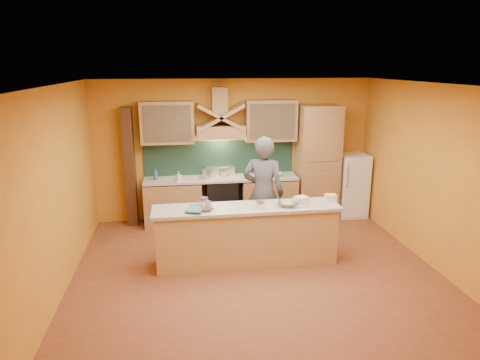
{
  "coord_description": "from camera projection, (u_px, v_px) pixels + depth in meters",
  "views": [
    {
      "loc": [
        -1.12,
        -5.87,
        3.07
      ],
      "look_at": [
        -0.12,
        0.9,
        1.21
      ],
      "focal_mm": 32.0,
      "sensor_mm": 36.0,
      "label": 1
    }
  ],
  "objects": [
    {
      "name": "pantry_column",
      "position": [
        317.0,
        163.0,
        8.6
      ],
      "size": [
        0.8,
        0.6,
        2.3
      ],
      "primitive_type": "cube",
      "color": "#A77B4C",
      "rests_on": "floor"
    },
    {
      "name": "wall_right",
      "position": [
        432.0,
        176.0,
        6.59
      ],
      "size": [
        0.02,
        5.0,
        2.8
      ],
      "primitive_type": "cube",
      "color": "orange",
      "rests_on": "floor"
    },
    {
      "name": "cloth",
      "position": [
        299.0,
        205.0,
        6.64
      ],
      "size": [
        0.28,
        0.22,
        0.02
      ],
      "primitive_type": "cube",
      "rotation": [
        0.0,
        0.0,
        0.09
      ],
      "color": "beige",
      "rests_on": "island_top"
    },
    {
      "name": "wall_left",
      "position": [
        58.0,
        191.0,
        5.81
      ],
      "size": [
        0.02,
        5.0,
        2.8
      ],
      "primitive_type": "cube",
      "color": "orange",
      "rests_on": "floor"
    },
    {
      "name": "ceiling",
      "position": [
        258.0,
        85.0,
        5.83
      ],
      "size": [
        5.5,
        5.0,
        0.01
      ],
      "primitive_type": "cube",
      "color": "white",
      "rests_on": "wall_back"
    },
    {
      "name": "base_cabinet_left",
      "position": [
        173.0,
        203.0,
        8.38
      ],
      "size": [
        1.1,
        0.6,
        0.86
      ],
      "primitive_type": "cube",
      "color": "#A77B4C",
      "rests_on": "floor"
    },
    {
      "name": "soap_bottle_b",
      "position": [
        156.0,
        174.0,
        8.19
      ],
      "size": [
        0.1,
        0.1,
        0.23
      ],
      "primitive_type": "imported",
      "rotation": [
        0.0,
        0.0,
        0.2
      ],
      "color": "#2F5982",
      "rests_on": "counter_top"
    },
    {
      "name": "jar_large",
      "position": [
        204.0,
        203.0,
        6.52
      ],
      "size": [
        0.13,
        0.13,
        0.17
      ],
      "primitive_type": "cylinder",
      "rotation": [
        0.0,
        0.0,
        -0.06
      ],
      "color": "white",
      "rests_on": "island_top"
    },
    {
      "name": "counter_top",
      "position": [
        221.0,
        178.0,
        8.39
      ],
      "size": [
        3.0,
        0.62,
        0.04
      ],
      "primitive_type": "cube",
      "color": "#B4AA98",
      "rests_on": "base_cabinet_left"
    },
    {
      "name": "bowl_back",
      "position": [
        276.0,
        174.0,
        8.47
      ],
      "size": [
        0.27,
        0.27,
        0.07
      ],
      "primitive_type": "imported",
      "rotation": [
        0.0,
        0.0,
        -0.29
      ],
      "color": "silver",
      "rests_on": "counter_top"
    },
    {
      "name": "floor",
      "position": [
        256.0,
        271.0,
        6.57
      ],
      "size": [
        5.5,
        5.0,
        0.01
      ],
      "primitive_type": "cube",
      "color": "brown",
      "rests_on": "ground"
    },
    {
      "name": "upper_cabinet_left",
      "position": [
        167.0,
        123.0,
        8.08
      ],
      "size": [
        1.0,
        0.35,
        0.8
      ],
      "primitive_type": "cube",
      "color": "#A77B4C",
      "rests_on": "wall_back"
    },
    {
      "name": "person",
      "position": [
        263.0,
        193.0,
        7.2
      ],
      "size": [
        0.83,
        0.69,
        1.94
      ],
      "primitive_type": "imported",
      "rotation": [
        0.0,
        0.0,
        2.77
      ],
      "color": "#4C4C51",
      "rests_on": "floor"
    },
    {
      "name": "soap_bottle_a",
      "position": [
        179.0,
        177.0,
        8.03
      ],
      "size": [
        0.12,
        0.12,
        0.2
      ],
      "primitive_type": "imported",
      "rotation": [
        0.0,
        0.0,
        0.42
      ],
      "color": "silver",
      "rests_on": "counter_top"
    },
    {
      "name": "island_body",
      "position": [
        247.0,
        237.0,
        6.72
      ],
      "size": [
        2.8,
        0.55,
        0.88
      ],
      "primitive_type": "cube",
      "color": "tan",
      "rests_on": "floor"
    },
    {
      "name": "pot_large",
      "position": [
        208.0,
        175.0,
        8.32
      ],
      "size": [
        0.26,
        0.26,
        0.18
      ],
      "primitive_type": "cylinder",
      "rotation": [
        0.0,
        0.0,
        -0.09
      ],
      "color": "silver",
      "rests_on": "stove"
    },
    {
      "name": "grocery_bag_a",
      "position": [
        301.0,
        201.0,
        6.67
      ],
      "size": [
        0.24,
        0.22,
        0.13
      ],
      "primitive_type": "cube",
      "rotation": [
        0.0,
        0.0,
        0.36
      ],
      "color": "#EDE6C3",
      "rests_on": "island_top"
    },
    {
      "name": "upper_cabinet_right",
      "position": [
        271.0,
        121.0,
        8.36
      ],
      "size": [
        1.0,
        0.35,
        0.8
      ],
      "primitive_type": "cube",
      "color": "#A77B4C",
      "rests_on": "wall_back"
    },
    {
      "name": "book_lower",
      "position": [
        194.0,
        208.0,
        6.46
      ],
      "size": [
        0.35,
        0.4,
        0.03
      ],
      "primitive_type": "imported",
      "rotation": [
        0.0,
        0.0,
        0.36
      ],
      "color": "#BA5142",
      "rests_on": "island_top"
    },
    {
      "name": "backsplash",
      "position": [
        219.0,
        158.0,
        8.57
      ],
      "size": [
        3.0,
        0.03,
        0.7
      ],
      "primitive_type": "cube",
      "color": "#163127",
      "rests_on": "wall_back"
    },
    {
      "name": "base_cabinet_right",
      "position": [
        268.0,
        199.0,
        8.65
      ],
      "size": [
        1.1,
        0.6,
        0.86
      ],
      "primitive_type": "cube",
      "color": "#A77B4C",
      "rests_on": "floor"
    },
    {
      "name": "mixing_bowl",
      "position": [
        288.0,
        204.0,
        6.61
      ],
      "size": [
        0.37,
        0.37,
        0.07
      ],
      "primitive_type": "imported",
      "rotation": [
        0.0,
        0.0,
        -0.26
      ],
      "color": "white",
      "rests_on": "island_top"
    },
    {
      "name": "jar_small",
      "position": [
        207.0,
        206.0,
        6.37
      ],
      "size": [
        0.14,
        0.14,
        0.16
      ],
      "primitive_type": "cylinder",
      "rotation": [
        0.0,
        0.0,
        -0.14
      ],
      "color": "white",
      "rests_on": "island_top"
    },
    {
      "name": "grocery_bag_b",
      "position": [
        331.0,
        198.0,
        6.85
      ],
      "size": [
        0.19,
        0.15,
        0.11
      ],
      "primitive_type": "cube",
      "rotation": [
        0.0,
        0.0,
        -0.09
      ],
      "color": "#EDE8C3",
      "rests_on": "island_top"
    },
    {
      "name": "fridge",
      "position": [
        351.0,
        185.0,
        8.83
      ],
      "size": [
        0.58,
        0.6,
        1.3
      ],
      "primitive_type": "cube",
      "color": "white",
      "rests_on": "floor"
    },
    {
      "name": "pot_small",
      "position": [
        224.0,
        173.0,
        8.5
      ],
      "size": [
        0.24,
        0.24,
        0.15
      ],
      "primitive_type": "cylinder",
      "rotation": [
        0.0,
        0.0,
        -0.41
      ],
      "color": "silver",
      "rests_on": "stove"
    },
    {
      "name": "book_upper",
      "position": [
        188.0,
        208.0,
        6.41
      ],
      "size": [
        0.36,
        0.41,
        0.03
      ],
      "primitive_type": "imported",
      "rotation": [
        0.0,
        0.0,
        -0.37
      ],
      "color": "teal",
      "rests_on": "island_top"
    },
    {
      "name": "dish_rack",
      "position": [
        265.0,
        173.0,
        8.55
      ],
      "size": [
        0.28,
        0.23,
        0.1
      ],
      "primitive_type": "cube",
      "rotation": [
        0.0,
        0.0,
        0.05
      ],
      "color": "silver",
      "rests_on": "counter_top"
    },
    {
      "name": "range_hood",
      "position": [
        220.0,
        131.0,
        8.19
      ],
      "size": [
        0.92,
        0.5,
        0.24
      ],
      "primitive_type": "cube",
      "color": "#A77B4C",
      "rests_on": "wall_back"
    },
    {
      "name": "stove",
      "position": [
        221.0,
        200.0,
        8.51
      ],
      "size": [
        0.6,
        0.58,
        0.9
      ],
      "primitive_type": "cube",
      "color": "black",
      "rests_on": "floor"
    },
    {
      "name": "hood_chimney",
      "position": [
        219.0,
        100.0,
        8.14
      ],
      "size": [
        0.3,
        0.3,
        0.5
      ],
      "primitive_type": "cube",
      "color": "#A77B4C",
      "rests_on": "wall_back"
    },
    {
      "name": "trim_column_left",
      "position": [
        130.0,
        167.0,
        8.22
      ],
      "size": [
        0.2,
        0.3,
        2.3
      ],
      "primitive_type": "cube",
      "color": "#472816",
      "rests_on": "floor"
    },
    {
      "name": "kitchen_scale",
      "position": [
        260.0,
        206.0,
        6.48
      ],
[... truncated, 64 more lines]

